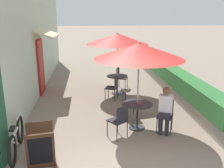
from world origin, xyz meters
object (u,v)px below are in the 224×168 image
at_px(coffee_cup_near, 141,103).
at_px(patio_table_near, 137,110).
at_px(patio_table_mid, 117,80).
at_px(cafe_chair_near_left, 165,113).
at_px(cafe_chair_near_right, 127,102).
at_px(cafe_chair_mid_left, 113,86).
at_px(bicycle_leaning, 16,139).
at_px(cafe_chair_near_back, 119,119).
at_px(patio_umbrella_mid, 117,39).
at_px(patio_umbrella_near, 139,51).
at_px(menu_board, 41,147).
at_px(cafe_chair_mid_right, 120,76).
at_px(seated_patron_near_left, 165,108).

bearing_deg(coffee_cup_near, patio_table_near, 130.00).
bearing_deg(patio_table_mid, cafe_chair_near_left, -75.07).
xyz_separation_m(cafe_chair_near_right, cafe_chair_mid_left, (-0.24, 1.67, 0.00)).
relative_size(patio_table_mid, bicycle_leaning, 0.48).
relative_size(cafe_chair_near_back, cafe_chair_mid_left, 1.00).
height_order(patio_table_near, cafe_chair_near_back, cafe_chair_near_back).
bearing_deg(patio_umbrella_mid, patio_umbrella_near, -86.71).
distance_m(patio_table_mid, cafe_chair_mid_left, 0.75).
xyz_separation_m(patio_umbrella_near, cafe_chair_near_right, (-0.16, 0.73, -1.62)).
bearing_deg(menu_board, patio_table_near, 23.03).
relative_size(patio_table_near, cafe_chair_mid_right, 0.93).
distance_m(cafe_chair_near_left, menu_board, 3.30).
bearing_deg(cafe_chair_near_back, patio_table_near, 5.86).
bearing_deg(bicycle_leaning, cafe_chair_near_left, 6.46).
distance_m(cafe_chair_near_right, cafe_chair_near_back, 1.30).
height_order(cafe_chair_near_left, coffee_cup_near, cafe_chair_near_left).
xyz_separation_m(patio_table_near, patio_umbrella_mid, (-0.18, 3.12, 1.60)).
bearing_deg(patio_table_near, cafe_chair_mid_left, 99.48).
bearing_deg(seated_patron_near_left, coffee_cup_near, 0.94).
xyz_separation_m(patio_table_mid, patio_umbrella_mid, (0.00, 0.00, 1.60)).
relative_size(coffee_cup_near, patio_umbrella_mid, 0.04).
bearing_deg(menu_board, cafe_chair_near_left, 12.84).
bearing_deg(coffee_cup_near, patio_table_mid, 94.40).
bearing_deg(patio_table_near, cafe_chair_near_left, -17.77).
bearing_deg(patio_umbrella_near, seated_patron_near_left, -26.35).
height_order(cafe_chair_near_right, menu_board, cafe_chair_near_right).
height_order(cafe_chair_near_left, cafe_chair_mid_right, same).
height_order(cafe_chair_near_left, patio_umbrella_mid, patio_umbrella_mid).
xyz_separation_m(patio_table_near, cafe_chair_mid_left, (-0.40, 2.40, -0.02)).
distance_m(cafe_chair_near_left, seated_patron_near_left, 0.20).
bearing_deg(patio_table_mid, bicycle_leaning, -123.84).
relative_size(patio_table_near, cafe_chair_mid_left, 0.93).
distance_m(seated_patron_near_left, cafe_chair_near_right, 1.36).
relative_size(patio_table_near, patio_table_mid, 1.00).
height_order(cafe_chair_near_right, patio_table_mid, cafe_chair_near_right).
distance_m(seated_patron_near_left, menu_board, 3.22).
bearing_deg(seated_patron_near_left, bicycle_leaning, 34.11).
xyz_separation_m(patio_table_mid, menu_board, (-2.14, -4.64, -0.11)).
bearing_deg(cafe_chair_near_back, patio_table_mid, 47.72).
xyz_separation_m(coffee_cup_near, patio_umbrella_mid, (-0.25, 3.20, 1.37)).
bearing_deg(patio_table_near, cafe_chair_near_back, -137.77).
xyz_separation_m(seated_patron_near_left, menu_board, (-2.98, -1.19, -0.26)).
distance_m(patio_umbrella_mid, menu_board, 5.39).
distance_m(cafe_chair_near_back, patio_umbrella_mid, 3.99).
height_order(patio_umbrella_near, patio_umbrella_mid, same).
height_order(patio_umbrella_near, bicycle_leaning, patio_umbrella_near).
height_order(patio_table_near, patio_table_mid, same).
xyz_separation_m(coffee_cup_near, patio_table_mid, (-0.25, 3.20, -0.23)).
xyz_separation_m(patio_umbrella_mid, bicycle_leaning, (-2.76, -4.12, -1.79)).
height_order(patio_umbrella_near, cafe_chair_near_right, patio_umbrella_near).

